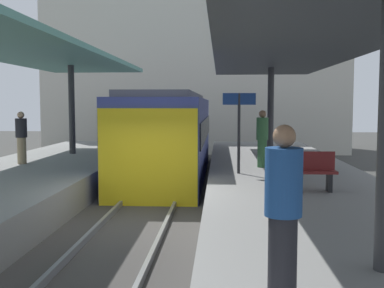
% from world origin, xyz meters
% --- Properties ---
extents(ground_plane, '(80.00, 80.00, 0.00)m').
position_xyz_m(ground_plane, '(0.00, 0.00, 0.00)').
color(ground_plane, '#383835').
extents(platform_right, '(4.40, 28.00, 1.00)m').
position_xyz_m(platform_right, '(3.80, 0.00, 0.50)').
color(platform_right, gray).
rests_on(platform_right, ground_plane).
extents(track_ballast, '(3.20, 28.00, 0.20)m').
position_xyz_m(track_ballast, '(0.00, 0.00, 0.10)').
color(track_ballast, '#423F3D').
rests_on(track_ballast, ground_plane).
extents(rail_near_side, '(0.08, 28.00, 0.14)m').
position_xyz_m(rail_near_side, '(-0.72, 0.00, 0.27)').
color(rail_near_side, slate).
rests_on(rail_near_side, track_ballast).
extents(rail_far_side, '(0.08, 28.00, 0.14)m').
position_xyz_m(rail_far_side, '(0.72, 0.00, 0.27)').
color(rail_far_side, slate).
rests_on(rail_far_side, track_ballast).
extents(commuter_train, '(2.78, 10.70, 3.10)m').
position_xyz_m(commuter_train, '(0.00, 7.36, 1.73)').
color(commuter_train, '#38428C').
rests_on(commuter_train, track_ballast).
extents(canopy_right, '(4.18, 21.00, 3.43)m').
position_xyz_m(canopy_right, '(3.80, 1.40, 4.30)').
color(canopy_right, '#333335').
rests_on(canopy_right, platform_right).
extents(platform_bench, '(1.40, 0.41, 0.86)m').
position_xyz_m(platform_bench, '(3.75, 0.17, 1.46)').
color(platform_bench, black).
rests_on(platform_bench, platform_right).
extents(platform_sign, '(0.90, 0.08, 2.21)m').
position_xyz_m(platform_sign, '(2.42, 2.73, 2.62)').
color(platform_sign, '#262628').
rests_on(platform_sign, platform_right).
extents(passenger_near_bench, '(0.36, 0.36, 1.71)m').
position_xyz_m(passenger_near_bench, '(2.51, -5.83, 1.89)').
color(passenger_near_bench, '#232328').
rests_on(passenger_near_bench, platform_right).
extents(passenger_mid_platform, '(0.36, 0.36, 1.67)m').
position_xyz_m(passenger_mid_platform, '(-4.44, 4.47, 1.87)').
color(passenger_mid_platform, '#998460').
rests_on(passenger_mid_platform, platform_left).
extents(passenger_far_end, '(0.36, 0.36, 1.72)m').
position_xyz_m(passenger_far_end, '(3.18, 4.08, 1.90)').
color(passenger_far_end, '#386B3D').
rests_on(passenger_far_end, platform_right).
extents(station_building_backdrop, '(18.00, 6.00, 11.00)m').
position_xyz_m(station_building_backdrop, '(0.39, 20.00, 5.50)').
color(station_building_backdrop, beige).
rests_on(station_building_backdrop, ground_plane).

